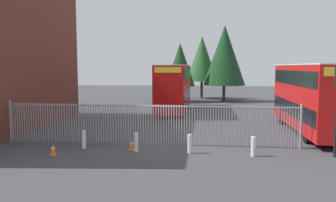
{
  "coord_description": "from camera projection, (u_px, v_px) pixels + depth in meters",
  "views": [
    {
      "loc": [
        2.53,
        -17.79,
        4.23
      ],
      "look_at": [
        0.0,
        4.0,
        2.0
      ],
      "focal_mm": 35.87,
      "sensor_mm": 36.0,
      "label": 1
    }
  ],
  "objects": [
    {
      "name": "bollard_near_right",
      "position": [
        190.0,
        144.0,
        16.43
      ],
      "size": [
        0.2,
        0.2,
        0.95
      ],
      "primitive_type": "cylinder",
      "color": "silver",
      "rests_on": "ground"
    },
    {
      "name": "bollard_center_front",
      "position": [
        136.0,
        142.0,
        16.77
      ],
      "size": [
        0.2,
        0.2,
        0.95
      ],
      "primitive_type": "cylinder",
      "color": "silver",
      "rests_on": "ground"
    },
    {
      "name": "ground_plane",
      "position": [
        174.0,
        121.0,
        26.2
      ],
      "size": [
        100.0,
        100.0,
        0.0
      ],
      "primitive_type": "plane",
      "color": "#3D3D42"
    },
    {
      "name": "tree_mid_row",
      "position": [
        225.0,
        55.0,
        41.02
      ],
      "size": [
        5.12,
        5.12,
        9.33
      ],
      "color": "#4C3823",
      "rests_on": "ground"
    },
    {
      "name": "traffic_cone_mid_forecourt",
      "position": [
        53.0,
        149.0,
        16.08
      ],
      "size": [
        0.34,
        0.34,
        0.59
      ],
      "color": "orange",
      "rests_on": "ground"
    },
    {
      "name": "double_decker_bus_behind_fence_left",
      "position": [
        174.0,
        86.0,
        31.87
      ],
      "size": [
        2.54,
        10.81,
        4.42
      ],
      "color": "#B70C0C",
      "rests_on": "ground"
    },
    {
      "name": "traffic_cone_by_gate",
      "position": [
        131.0,
        145.0,
        17.03
      ],
      "size": [
        0.34,
        0.34,
        0.59
      ],
      "color": "orange",
      "rests_on": "ground"
    },
    {
      "name": "bollard_far_right",
      "position": [
        253.0,
        146.0,
        15.9
      ],
      "size": [
        0.2,
        0.2,
        0.95
      ],
      "primitive_type": "cylinder",
      "color": "silver",
      "rests_on": "ground"
    },
    {
      "name": "double_decker_bus_near_gate",
      "position": [
        311.0,
        95.0,
        21.63
      ],
      "size": [
        2.54,
        10.81,
        4.42
      ],
      "color": "red",
      "rests_on": "ground"
    },
    {
      "name": "tree_short_side",
      "position": [
        202.0,
        59.0,
        44.88
      ],
      "size": [
        4.19,
        4.19,
        8.34
      ],
      "color": "#4C3823",
      "rests_on": "ground"
    },
    {
      "name": "tree_tall_back",
      "position": [
        180.0,
        65.0,
        40.4
      ],
      "size": [
        3.61,
        3.61,
        7.11
      ],
      "color": "#4C3823",
      "rests_on": "ground"
    },
    {
      "name": "bollard_near_left",
      "position": [
        84.0,
        139.0,
        17.43
      ],
      "size": [
        0.2,
        0.2,
        0.95
      ],
      "primitive_type": "cylinder",
      "color": "silver",
      "rests_on": "ground"
    },
    {
      "name": "palisade_fence",
      "position": [
        148.0,
        123.0,
        18.25
      ],
      "size": [
        16.14,
        0.14,
        2.35
      ],
      "color": "gray",
      "rests_on": "ground"
    }
  ]
}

